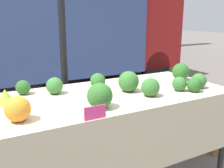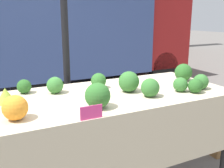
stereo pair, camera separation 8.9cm
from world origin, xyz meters
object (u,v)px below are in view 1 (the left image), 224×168
Objects in this scene: parked_truck at (72,20)px; orange_cauliflower at (18,109)px; produce_crate at (215,133)px; price_sign at (95,113)px.

parked_truck is 27.87× the size of orange_cauliflower.
produce_crate is (0.33, -3.84, -1.26)m from parked_truck.
produce_crate is at bearing -85.07° from parked_truck.
parked_truck is 29.95× the size of price_sign.
orange_cauliflower is at bearing -114.68° from parked_truck.
parked_truck reaches higher than produce_crate.
parked_truck is at bearing 71.23° from price_sign.
orange_cauliflower is 1.07× the size of price_sign.
price_sign is at bearing -108.77° from parked_truck.
parked_truck is 9.78× the size of produce_crate.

